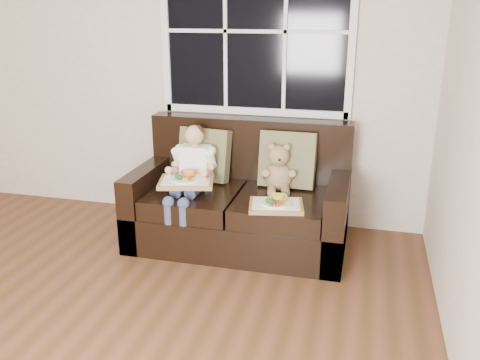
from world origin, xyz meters
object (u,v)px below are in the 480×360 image
(loveseat, at_px, (241,205))
(tray_left, at_px, (186,180))
(child, at_px, (192,168))
(tray_right, at_px, (276,204))
(teddy_bear, at_px, (278,171))

(loveseat, distance_m, tray_left, 0.53)
(child, relative_size, tray_right, 1.78)
(child, distance_m, teddy_bear, 0.69)
(tray_left, distance_m, tray_right, 0.73)
(child, height_order, teddy_bear, child)
(loveseat, distance_m, teddy_bear, 0.42)
(child, height_order, tray_right, child)
(child, height_order, tray_left, child)
(teddy_bear, relative_size, tray_right, 0.91)
(loveseat, bearing_deg, tray_left, -144.03)
(loveseat, distance_m, tray_right, 0.52)
(child, distance_m, tray_right, 0.78)
(teddy_bear, bearing_deg, tray_right, -92.60)
(teddy_bear, distance_m, tray_right, 0.42)
(child, bearing_deg, tray_left, -86.51)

